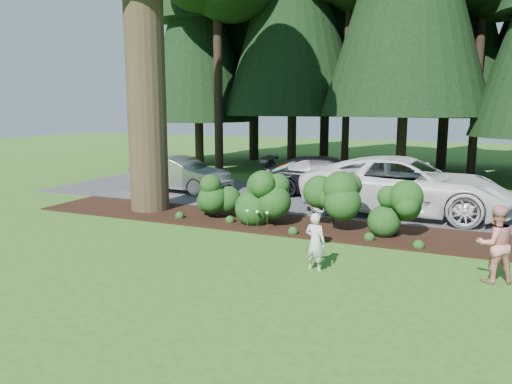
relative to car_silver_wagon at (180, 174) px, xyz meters
The scene contains 11 objects.
ground 8.90m from the car_silver_wagon, 50.56° to the right, with size 80.00×80.00×0.00m, color #2D5C1A.
mulch_bed 6.73m from the car_silver_wagon, 32.59° to the right, with size 16.00×2.50×0.05m, color black.
driveway 5.72m from the car_silver_wagon, ahead, with size 22.00×6.00×0.03m, color #38383A.
shrub_row 7.41m from the car_silver_wagon, 30.11° to the right, with size 6.53×1.60×1.61m.
lily_cluster 6.95m from the car_silver_wagon, 39.85° to the right, with size 0.69×0.09×0.57m.
car_silver_wagon is the anchor object (origin of this frame).
car_white_suv 8.84m from the car_silver_wagon, ahead, with size 2.99×6.48×1.80m, color white.
car_dark_suv 5.91m from the car_silver_wagon, 15.02° to the left, with size 2.05×5.05×1.46m, color black.
child 10.58m from the car_silver_wagon, 42.28° to the right, with size 0.45×0.30×1.25m, color silver.
adult 12.91m from the car_silver_wagon, 29.48° to the right, with size 0.75×0.59×1.55m, color red.
frisbee 10.28m from the car_silver_wagon, 45.32° to the right, with size 0.51×0.52×0.25m.
Camera 1 is at (5.12, -10.00, 3.46)m, focal length 35.00 mm.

